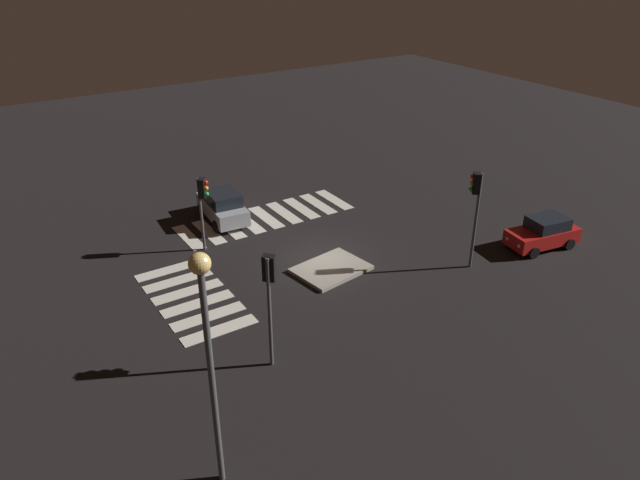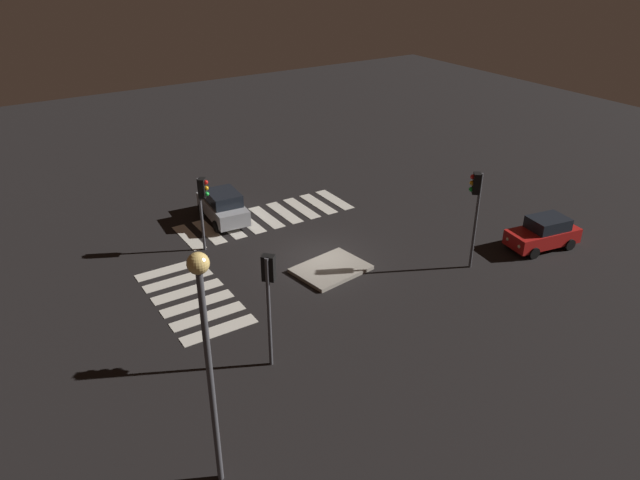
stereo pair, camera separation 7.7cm
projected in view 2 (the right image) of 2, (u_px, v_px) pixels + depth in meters
The scene contains 10 objects.
ground_plane at pixel (320, 258), 29.47m from camera, with size 80.00×80.00×0.00m, color black.
traffic_island at pixel (331, 269), 28.34m from camera, with size 3.63×2.93×0.18m.
car_red at pixel (544, 233), 30.14m from camera, with size 3.87×2.19×1.61m.
car_silver at pixel (223, 206), 32.95m from camera, with size 2.14×4.14×1.75m.
traffic_light_east at pixel (203, 196), 28.93m from camera, with size 0.53×0.54×3.84m.
traffic_light_west at pixel (476, 197), 27.07m from camera, with size 0.53×0.54×4.77m.
traffic_light_north at pixel (269, 284), 20.81m from camera, with size 0.54×0.54×4.49m.
street_lamp at pixel (206, 335), 15.25m from camera, with size 0.56×0.56×7.52m.
crosswalk_near at pixel (266, 217), 33.67m from camera, with size 9.90×3.20×0.02m.
crosswalk_side at pixel (192, 297), 26.29m from camera, with size 3.20×6.45×0.02m.
Camera 2 is at (13.88, 21.75, 14.27)m, focal length 33.68 mm.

